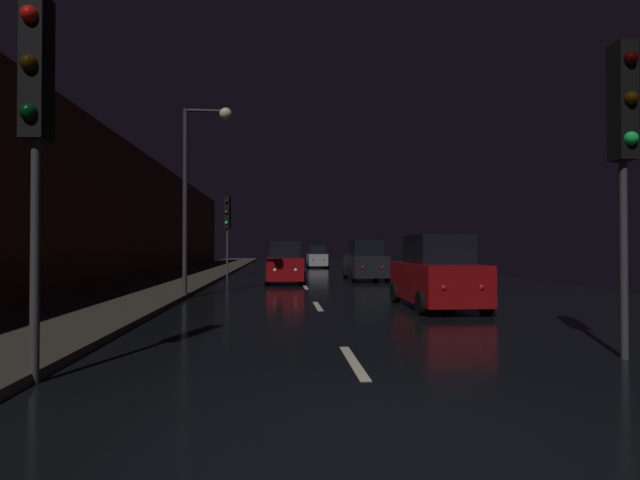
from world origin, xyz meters
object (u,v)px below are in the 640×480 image
(traffic_light_near_right, at_px, (624,128))
(car_distant_taillights, at_px, (317,257))
(streetlamp_overhead, at_px, (199,170))
(traffic_light_near_left, at_px, (36,100))
(traffic_light_far_left, at_px, (227,219))
(car_parked_right_far, at_px, (365,262))
(car_parked_right_near, at_px, (437,275))
(car_approaching_headlights, at_px, (285,264))

(traffic_light_near_right, relative_size, car_distant_taillights, 1.33)
(streetlamp_overhead, bearing_deg, traffic_light_near_left, -92.06)
(traffic_light_far_left, distance_m, traffic_light_near_left, 22.37)
(streetlamp_overhead, xyz_separation_m, car_parked_right_far, (7.43, 8.43, -3.51))
(car_parked_right_near, bearing_deg, streetlamp_overhead, 65.76)
(streetlamp_overhead, distance_m, car_distant_taillights, 25.33)
(traffic_light_near_right, distance_m, car_parked_right_far, 18.56)
(traffic_light_near_left, bearing_deg, car_approaching_headlights, 171.23)
(traffic_light_near_right, distance_m, streetlamp_overhead, 12.97)
(traffic_light_near_right, bearing_deg, car_parked_right_near, -172.88)
(streetlamp_overhead, bearing_deg, car_approaching_headlights, 65.52)
(traffic_light_near_left, xyz_separation_m, car_distant_taillights, (6.43, 34.88, -2.85))
(traffic_light_near_left, bearing_deg, traffic_light_near_right, 96.81)
(car_approaching_headlights, relative_size, car_parked_right_far, 0.96)
(traffic_light_near_left, xyz_separation_m, car_approaching_headlights, (3.46, 17.32, -2.78))
(streetlamp_overhead, height_order, car_distant_taillights, streetlamp_overhead)
(traffic_light_near_right, bearing_deg, car_parked_right_far, -177.89)
(traffic_light_near_left, distance_m, streetlamp_overhead, 10.59)
(traffic_light_far_left, relative_size, traffic_light_near_left, 0.94)
(traffic_light_near_left, distance_m, car_approaching_headlights, 17.88)
(traffic_light_near_left, relative_size, car_parked_right_near, 1.20)
(traffic_light_far_left, relative_size, traffic_light_near_right, 0.94)
(car_parked_right_near, bearing_deg, car_parked_right_far, 0.00)
(traffic_light_far_left, bearing_deg, car_parked_right_near, 39.31)
(car_parked_right_far, bearing_deg, traffic_light_far_left, 66.32)
(traffic_light_near_right, bearing_deg, car_approaching_headlights, -163.21)
(traffic_light_far_left, xyz_separation_m, streetlamp_overhead, (0.28, -11.82, 1.02))
(car_approaching_headlights, height_order, car_parked_right_near, car_parked_right_near)
(traffic_light_near_right, distance_m, car_parked_right_near, 7.16)
(car_parked_right_far, xyz_separation_m, car_distant_taillights, (-1.39, 15.90, -0.11))
(streetlamp_overhead, bearing_deg, car_parked_right_far, 48.60)
(traffic_light_far_left, xyz_separation_m, car_parked_right_far, (7.72, -3.38, -2.49))
(traffic_light_far_left, height_order, traffic_light_near_right, traffic_light_near_right)
(car_parked_right_far, bearing_deg, car_approaching_headlights, 110.90)
(streetlamp_overhead, height_order, car_approaching_headlights, streetlamp_overhead)
(traffic_light_near_left, relative_size, traffic_light_near_right, 1.01)
(car_parked_right_far, height_order, car_distant_taillights, car_parked_right_far)
(streetlamp_overhead, bearing_deg, car_parked_right_near, -24.24)
(traffic_light_near_left, relative_size, car_distant_taillights, 1.33)
(car_parked_right_near, xyz_separation_m, car_parked_right_far, (-0.00, 11.78, 0.01))
(traffic_light_far_left, xyz_separation_m, car_parked_right_near, (7.72, -15.16, -2.50))
(streetlamp_overhead, height_order, car_parked_right_far, streetlamp_overhead)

